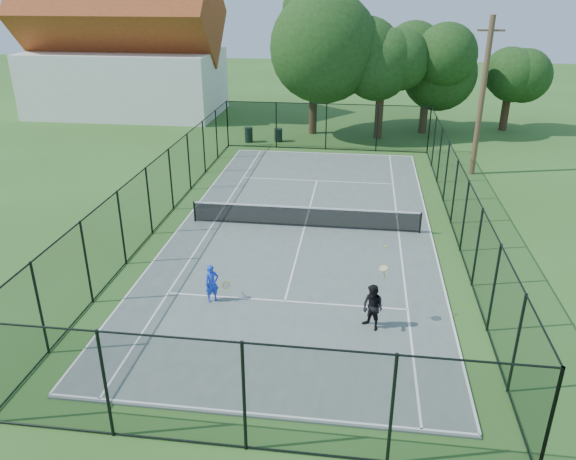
# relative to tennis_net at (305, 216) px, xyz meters

# --- Properties ---
(ground) EXTENTS (120.00, 120.00, 0.00)m
(ground) POSITION_rel_tennis_net_xyz_m (0.00, 0.00, -0.58)
(ground) COLOR #2D531C
(tennis_court) EXTENTS (11.00, 24.00, 0.06)m
(tennis_court) POSITION_rel_tennis_net_xyz_m (0.00, 0.00, -0.55)
(tennis_court) COLOR #505F58
(tennis_court) RESTS_ON ground
(tennis_net) EXTENTS (10.08, 0.08, 0.95)m
(tennis_net) POSITION_rel_tennis_net_xyz_m (0.00, 0.00, 0.00)
(tennis_net) COLOR black
(tennis_net) RESTS_ON tennis_court
(fence) EXTENTS (13.10, 26.10, 3.00)m
(fence) POSITION_rel_tennis_net_xyz_m (0.00, 0.00, 0.92)
(fence) COLOR black
(fence) RESTS_ON ground
(tree_near_left) EXTENTS (7.58, 7.58, 9.88)m
(tree_near_left) POSITION_rel_tennis_net_xyz_m (-1.24, 17.24, 5.50)
(tree_near_left) COLOR #332114
(tree_near_left) RESTS_ON ground
(tree_near_mid) EXTENTS (5.60, 5.60, 7.32)m
(tree_near_mid) POSITION_rel_tennis_net_xyz_m (3.41, 16.48, 3.93)
(tree_near_mid) COLOR #332114
(tree_near_mid) RESTS_ON ground
(tree_near_right) EXTENTS (5.24, 5.24, 7.23)m
(tree_near_right) POSITION_rel_tennis_net_xyz_m (6.65, 18.49, 4.01)
(tree_near_right) COLOR #332114
(tree_near_right) RESTS_ON ground
(tree_far_right) EXTENTS (4.01, 4.01, 5.30)m
(tree_far_right) POSITION_rel_tennis_net_xyz_m (12.63, 20.11, 2.70)
(tree_far_right) COLOR #332114
(tree_far_right) RESTS_ON ground
(building) EXTENTS (15.30, 8.15, 11.87)m
(building) POSITION_rel_tennis_net_xyz_m (-17.00, 22.00, 4.35)
(building) COLOR silver
(building) RESTS_ON ground
(trash_bin_left) EXTENTS (0.58, 0.58, 1.01)m
(trash_bin_left) POSITION_rel_tennis_net_xyz_m (-5.34, 14.18, -0.07)
(trash_bin_left) COLOR black
(trash_bin_left) RESTS_ON ground
(trash_bin_right) EXTENTS (0.58, 0.58, 0.89)m
(trash_bin_right) POSITION_rel_tennis_net_xyz_m (-3.35, 14.59, -0.13)
(trash_bin_right) COLOR black
(trash_bin_right) RESTS_ON ground
(utility_pole) EXTENTS (1.40, 0.30, 8.50)m
(utility_pole) POSITION_rel_tennis_net_xyz_m (8.63, 9.00, 3.74)
(utility_pole) COLOR #4C3823
(utility_pole) RESTS_ON ground
(player_blue) EXTENTS (0.88, 0.55, 1.33)m
(player_blue) POSITION_rel_tennis_net_xyz_m (-2.43, -6.68, 0.15)
(player_blue) COLOR blue
(player_blue) RESTS_ON tennis_court
(player_black) EXTENTS (0.92, 1.08, 2.60)m
(player_black) POSITION_rel_tennis_net_xyz_m (2.91, -7.65, 0.24)
(player_black) COLOR black
(player_black) RESTS_ON tennis_court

